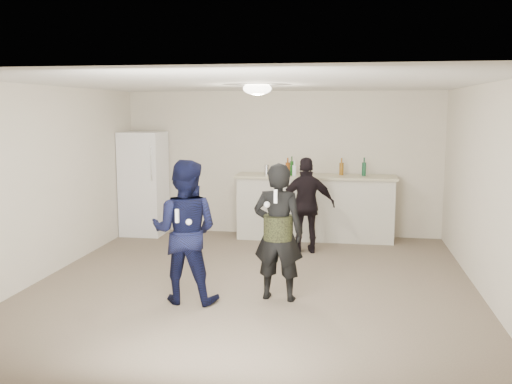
# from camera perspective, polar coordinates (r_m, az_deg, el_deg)

# --- Properties ---
(floor) EXTENTS (6.00, 6.00, 0.00)m
(floor) POSITION_cam_1_polar(r_m,az_deg,el_deg) (7.31, -0.25, -9.19)
(floor) COLOR #6B5B4C
(floor) RESTS_ON ground
(ceiling) EXTENTS (6.00, 6.00, 0.00)m
(ceiling) POSITION_cam_1_polar(r_m,az_deg,el_deg) (6.97, -0.27, 10.80)
(ceiling) COLOR silver
(ceiling) RESTS_ON wall_back
(wall_back) EXTENTS (6.00, 0.00, 6.00)m
(wall_back) POSITION_cam_1_polar(r_m,az_deg,el_deg) (9.98, 2.58, 2.87)
(wall_back) COLOR beige
(wall_back) RESTS_ON floor
(wall_front) EXTENTS (6.00, 0.00, 6.00)m
(wall_front) POSITION_cam_1_polar(r_m,az_deg,el_deg) (4.15, -7.12, -4.96)
(wall_front) COLOR beige
(wall_front) RESTS_ON floor
(wall_left) EXTENTS (0.00, 6.00, 6.00)m
(wall_left) POSITION_cam_1_polar(r_m,az_deg,el_deg) (7.96, -20.20, 0.97)
(wall_left) COLOR beige
(wall_left) RESTS_ON floor
(wall_right) EXTENTS (0.00, 6.00, 6.00)m
(wall_right) POSITION_cam_1_polar(r_m,az_deg,el_deg) (7.12, 22.13, 0.05)
(wall_right) COLOR beige
(wall_right) RESTS_ON floor
(counter) EXTENTS (2.60, 0.56, 1.05)m
(counter) POSITION_cam_1_polar(r_m,az_deg,el_deg) (9.70, 5.93, -1.65)
(counter) COLOR beige
(counter) RESTS_ON floor
(counter_top) EXTENTS (2.68, 0.64, 0.04)m
(counter_top) POSITION_cam_1_polar(r_m,az_deg,el_deg) (9.62, 5.97, 1.55)
(counter_top) COLOR beige
(counter_top) RESTS_ON counter
(fridge) EXTENTS (0.70, 0.70, 1.80)m
(fridge) POSITION_cam_1_polar(r_m,az_deg,el_deg) (10.19, -11.15, 0.85)
(fridge) COLOR white
(fridge) RESTS_ON floor
(fridge_handle) EXTENTS (0.02, 0.02, 0.60)m
(fridge_handle) POSITION_cam_1_polar(r_m,az_deg,el_deg) (9.71, -10.42, 2.88)
(fridge_handle) COLOR white
(fridge_handle) RESTS_ON fridge
(ceiling_dome) EXTENTS (0.36, 0.36, 0.16)m
(ceiling_dome) POSITION_cam_1_polar(r_m,az_deg,el_deg) (7.27, 0.13, 10.31)
(ceiling_dome) COLOR white
(ceiling_dome) RESTS_ON ceiling
(shaker) EXTENTS (0.08, 0.08, 0.17)m
(shaker) POSITION_cam_1_polar(r_m,az_deg,el_deg) (9.62, 1.06, 2.22)
(shaker) COLOR silver
(shaker) RESTS_ON counter_top
(man) EXTENTS (0.81, 0.63, 1.64)m
(man) POSITION_cam_1_polar(r_m,az_deg,el_deg) (6.54, -7.13, -3.93)
(man) COLOR #0F143E
(man) RESTS_ON floor
(woman) EXTENTS (0.62, 0.44, 1.60)m
(woman) POSITION_cam_1_polar(r_m,az_deg,el_deg) (6.56, 2.24, -4.01)
(woman) COLOR black
(woman) RESTS_ON floor
(camo_shorts) EXTENTS (0.34, 0.34, 0.28)m
(camo_shorts) POSITION_cam_1_polar(r_m,az_deg,el_deg) (6.55, 2.24, -3.57)
(camo_shorts) COLOR #333A1A
(camo_shorts) RESTS_ON woman
(spectator) EXTENTS (0.91, 0.51, 1.47)m
(spectator) POSITION_cam_1_polar(r_m,az_deg,el_deg) (8.74, 5.10, -1.34)
(spectator) COLOR black
(spectator) RESTS_ON floor
(remote_man) EXTENTS (0.04, 0.04, 0.15)m
(remote_man) POSITION_cam_1_polar(r_m,az_deg,el_deg) (6.23, -7.89, -2.38)
(remote_man) COLOR white
(remote_man) RESTS_ON man
(nunchuk_man) EXTENTS (0.07, 0.07, 0.07)m
(nunchuk_man) POSITION_cam_1_polar(r_m,az_deg,el_deg) (6.24, -6.74, -3.00)
(nunchuk_man) COLOR white
(nunchuk_man) RESTS_ON man
(remote_woman) EXTENTS (0.04, 0.04, 0.15)m
(remote_woman) POSITION_cam_1_polar(r_m,az_deg,el_deg) (6.23, 1.98, -0.43)
(remote_woman) COLOR white
(remote_woman) RESTS_ON woman
(nunchuk_woman) EXTENTS (0.07, 0.07, 0.07)m
(nunchuk_woman) POSITION_cam_1_polar(r_m,az_deg,el_deg) (6.29, 1.11, -1.27)
(nunchuk_woman) COLOR silver
(nunchuk_woman) RESTS_ON woman
(bottle_cluster) EXTENTS (1.34, 0.30, 0.24)m
(bottle_cluster) POSITION_cam_1_polar(r_m,az_deg,el_deg) (9.61, 6.17, 2.30)
(bottle_cluster) COLOR #904615
(bottle_cluster) RESTS_ON counter_top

